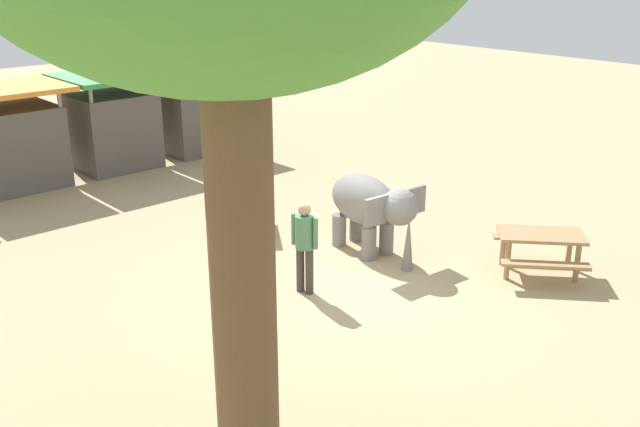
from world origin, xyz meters
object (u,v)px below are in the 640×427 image
object	(u,v)px
person_handler	(305,241)
market_stall_green	(113,126)
picnic_table_near	(540,243)
wooden_bench	(257,211)
market_stall_orange	(15,142)
elephant	(371,206)
market_stall_blue	(195,112)

from	to	relation	value
person_handler	market_stall_green	xyz separation A→B (m)	(1.28, 9.32, 0.19)
market_stall_green	picnic_table_near	bearing A→B (deg)	-78.41
wooden_bench	market_stall_green	xyz separation A→B (m)	(0.14, 6.49, 0.67)
wooden_bench	market_stall_orange	size ratio (longest dim) A/B	0.55
market_stall_orange	market_stall_green	world-z (taller)	same
wooden_bench	market_stall_green	world-z (taller)	market_stall_green
elephant	market_stall_orange	world-z (taller)	market_stall_orange
picnic_table_near	market_stall_orange	size ratio (longest dim) A/B	0.83
picnic_table_near	market_stall_orange	xyz separation A→B (m)	(-4.97, 11.58, 0.55)
person_handler	market_stall_orange	size ratio (longest dim) A/B	0.64
wooden_bench	market_stall_orange	xyz separation A→B (m)	(-2.46, 6.49, 0.67)
person_handler	wooden_bench	size ratio (longest dim) A/B	1.17
person_handler	market_stall_blue	bearing A→B (deg)	49.26
elephant	market_stall_orange	distance (m)	9.49
person_handler	market_stall_green	distance (m)	9.41
wooden_bench	person_handler	bearing A→B (deg)	12.32
person_handler	picnic_table_near	world-z (taller)	person_handler
elephant	market_stall_blue	distance (m)	9.04
market_stall_green	elephant	bearing A→B (deg)	-84.87
picnic_table_near	elephant	bearing A→B (deg)	-11.20
wooden_bench	market_stall_orange	distance (m)	6.97
wooden_bench	picnic_table_near	distance (m)	5.67
market_stall_green	market_stall_blue	xyz separation A→B (m)	(2.60, 0.00, 0.00)
wooden_bench	market_stall_blue	distance (m)	7.08
elephant	picnic_table_near	distance (m)	3.17
person_handler	wooden_bench	world-z (taller)	person_handler
person_handler	market_stall_blue	xyz separation A→B (m)	(3.88, 9.32, 0.19)
wooden_bench	picnic_table_near	bearing A→B (deg)	60.63
wooden_bench	market_stall_blue	bearing A→B (deg)	-168.58
wooden_bench	market_stall_blue	world-z (taller)	market_stall_blue
picnic_table_near	market_stall_green	bearing A→B (deg)	-29.74
picnic_table_near	person_handler	bearing A→B (deg)	16.94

